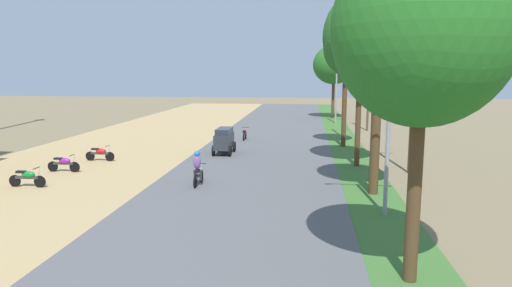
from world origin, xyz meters
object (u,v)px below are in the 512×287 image
object	(u,v)px
parked_motorbike_third	(100,153)
streetlamp_mid	(345,81)
parked_motorbike_second	(64,163)
median_tree_nearest	(423,30)
motorbike_ahead_fourth	(245,133)
motorbike_ahead_third	(198,169)
median_tree_fifth	(334,65)
parked_motorbike_nearest	(28,177)
median_tree_third	(361,37)
streetlamp_far	(337,77)
utility_pole_far	(369,75)
utility_pole_near	(414,78)
streetlamp_near	(390,106)
median_tree_fourth	(346,48)
median_tree_second	(379,41)
car_van_charcoal	(224,139)

from	to	relation	value
parked_motorbike_third	streetlamp_mid	distance (m)	19.67
parked_motorbike_second	median_tree_nearest	bearing A→B (deg)	-35.55
motorbike_ahead_fourth	motorbike_ahead_third	bearing A→B (deg)	-90.89
parked_motorbike_second	median_tree_fifth	xyz separation A→B (m)	(15.88, 30.47, 5.59)
parked_motorbike_nearest	median_tree_fifth	world-z (taller)	median_tree_fifth
median_tree_third	streetlamp_far	xyz separation A→B (m)	(0.10, 21.83, -2.43)
parked_motorbike_nearest	utility_pole_far	xyz separation A→B (m)	(18.43, 23.14, 4.52)
median_tree_nearest	utility_pole_near	distance (m)	13.62
parked_motorbike_second	median_tree_nearest	size ratio (longest dim) A/B	0.21
motorbike_ahead_third	streetlamp_near	bearing A→B (deg)	-24.01
median_tree_fourth	utility_pole_far	bearing A→B (deg)	73.07
parked_motorbike_third	median_tree_third	size ratio (longest dim) A/B	0.19
parked_motorbike_second	median_tree_third	xyz separation A→B (m)	(15.79, 3.35, 6.70)
median_tree_second	utility_pole_far	size ratio (longest dim) A/B	0.87
median_tree_nearest	streetlamp_far	bearing A→B (deg)	89.57
motorbike_ahead_fourth	median_tree_third	bearing A→B (deg)	-49.93
utility_pole_far	streetlamp_mid	bearing A→B (deg)	-116.73
parked_motorbike_third	streetlamp_near	distance (m)	18.02
parked_motorbike_second	utility_pole_near	xyz separation A→B (m)	(18.44, 2.09, 4.50)
median_tree_second	utility_pole_far	distance (m)	22.70
motorbike_ahead_fourth	parked_motorbike_third	bearing A→B (deg)	-128.60
motorbike_ahead_third	utility_pole_far	bearing A→B (deg)	64.16
median_tree_nearest	median_tree_third	bearing A→B (deg)	89.34
median_tree_fourth	car_van_charcoal	distance (m)	10.78
median_tree_second	car_van_charcoal	bearing A→B (deg)	133.00
streetlamp_mid	utility_pole_far	world-z (taller)	utility_pole_far
streetlamp_far	motorbike_ahead_fourth	distance (m)	15.47
parked_motorbike_third	streetlamp_far	bearing A→B (deg)	55.21
streetlamp_far	car_van_charcoal	distance (m)	21.01
median_tree_fifth	streetlamp_near	distance (m)	36.18
utility_pole_near	parked_motorbike_nearest	bearing A→B (deg)	-163.74
median_tree_third	streetlamp_mid	distance (m)	11.70
parked_motorbike_nearest	median_tree_fifth	xyz separation A→B (m)	(15.85, 33.75, 5.59)
median_tree_third	car_van_charcoal	xyz separation A→B (m)	(-8.21, 2.92, -6.22)
median_tree_second	median_tree_fourth	xyz separation A→B (m)	(-0.32, 12.97, 0.36)
median_tree_fifth	motorbike_ahead_third	bearing A→B (deg)	-103.87
median_tree_third	parked_motorbike_second	bearing A→B (deg)	-168.03
utility_pole_far	median_tree_fifth	bearing A→B (deg)	103.67
motorbike_ahead_fourth	parked_motorbike_second	bearing A→B (deg)	-122.81
parked_motorbike_third	median_tree_second	world-z (taller)	median_tree_second
median_tree_nearest	streetlamp_near	bearing A→B (deg)	87.19
median_tree_fourth	parked_motorbike_nearest	bearing A→B (deg)	-138.78
streetlamp_near	streetlamp_mid	size ratio (longest dim) A/B	0.88
parked_motorbike_third	median_tree_fifth	bearing A→B (deg)	60.76
median_tree_fifth	motorbike_ahead_third	size ratio (longest dim) A/B	4.62
median_tree_nearest	median_tree_second	bearing A→B (deg)	88.26
motorbike_ahead_third	streetlamp_mid	bearing A→B (deg)	64.44
median_tree_second	utility_pole_near	distance (m)	5.61
median_tree_third	streetlamp_mid	xyz separation A→B (m)	(0.10, 11.41, -2.58)
car_van_charcoal	median_tree_third	bearing A→B (deg)	-19.55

